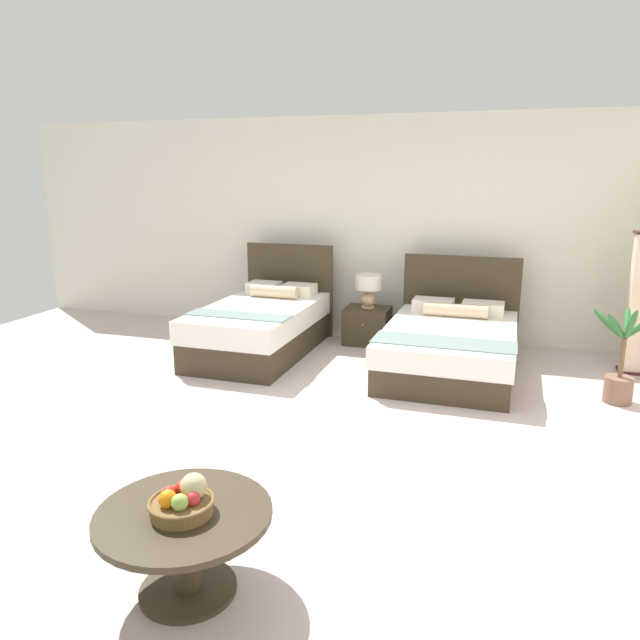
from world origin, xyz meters
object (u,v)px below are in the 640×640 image
table_lamp (368,286)px  fruit_bowl (183,501)px  coffee_table (185,533)px  floor_lamp_corner (638,304)px  bed_near_corner (450,344)px  nightstand (367,325)px  potted_palm (620,370)px  bed_near_window (262,326)px

table_lamp → fruit_bowl: (0.17, -4.76, -0.20)m
coffee_table → floor_lamp_corner: bearing=58.2°
coffee_table → fruit_bowl: (0.01, -0.02, 0.19)m
bed_near_corner → fruit_bowl: 4.10m
bed_near_corner → floor_lamp_corner: bearing=14.8°
fruit_bowl → table_lamp: bearing=92.1°
fruit_bowl → coffee_table: bearing=119.8°
fruit_bowl → nightstand: bearing=92.1°
fruit_bowl → potted_palm: size_ratio=0.34×
floor_lamp_corner → potted_palm: (-0.26, -0.98, -0.43)m
table_lamp → fruit_bowl: table_lamp is taller
table_lamp → potted_palm: (2.66, -1.26, -0.40)m
floor_lamp_corner → nightstand: bearing=175.0°
table_lamp → coffee_table: 4.76m
bed_near_window → potted_palm: bearing=-7.4°
potted_palm → bed_near_window: bearing=172.6°
bed_near_window → table_lamp: bearing=35.1°
nightstand → floor_lamp_corner: size_ratio=0.36×
bed_near_corner → potted_palm: size_ratio=2.18×
bed_near_window → nightstand: (1.10, 0.75, -0.10)m
table_lamp → potted_palm: potted_palm is taller
bed_near_corner → coffee_table: bearing=-103.1°
bed_near_corner → nightstand: (-1.09, 0.75, -0.06)m
coffee_table → floor_lamp_corner: size_ratio=0.58×
table_lamp → floor_lamp_corner: floor_lamp_corner is taller
bed_near_corner → table_lamp: size_ratio=5.03×
table_lamp → potted_palm: bearing=-25.3°
bed_near_corner → floor_lamp_corner: size_ratio=1.38×
bed_near_corner → table_lamp: (-1.09, 0.77, 0.44)m
nightstand → coffee_table: size_ratio=0.62×
floor_lamp_corner → coffee_table: bearing=-121.8°
bed_near_window → coffee_table: size_ratio=2.35×
bed_near_corner → potted_palm: 1.65m
coffee_table → potted_palm: bearing=54.3°
nightstand → potted_palm: potted_palm is taller
nightstand → coffee_table: 4.72m
table_lamp → floor_lamp_corner: bearing=-5.4°
bed_near_corner → nightstand: bearing=145.5°
bed_near_window → coffee_table: 4.16m
table_lamp → coffee_table: bearing=-88.0°
nightstand → fruit_bowl: 4.75m
bed_near_corner → floor_lamp_corner: (1.84, 0.49, 0.46)m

